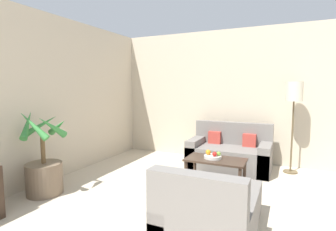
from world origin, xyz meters
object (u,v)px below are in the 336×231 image
object	(u,v)px
coffee_table	(216,163)
apple_green	(219,154)
apple_red	(215,154)
armchair	(207,227)
fruit_bowl	(213,157)
sofa_loveseat	(230,154)
potted_palm	(44,169)
floor_lamp	(294,97)
orange_fruit	(208,152)
ottoman	(232,201)

from	to	relation	value
coffee_table	apple_green	xyz separation A→B (m)	(0.04, 0.04, 0.14)
apple_red	armchair	bearing A→B (deg)	-77.09
coffee_table	apple_green	size ratio (longest dim) A/B	13.73
fruit_bowl	sofa_loveseat	bearing A→B (deg)	85.56
potted_palm	armchair	xyz separation A→B (m)	(2.51, -0.36, -0.10)
armchair	apple_green	bearing A→B (deg)	100.96
sofa_loveseat	floor_lamp	world-z (taller)	floor_lamp
floor_lamp	orange_fruit	bearing A→B (deg)	-136.90
apple_green	armchair	xyz separation A→B (m)	(0.35, -1.79, -0.22)
fruit_bowl	ottoman	world-z (taller)	fruit_bowl
potted_palm	armchair	world-z (taller)	potted_palm
orange_fruit	ottoman	distance (m)	1.16
apple_red	potted_palm	bearing A→B (deg)	-147.16
floor_lamp	armchair	distance (m)	3.18
fruit_bowl	potted_palm	bearing A→B (deg)	-145.93
floor_lamp	armchair	xyz separation A→B (m)	(-0.69, -2.91, -1.08)
sofa_loveseat	ottoman	world-z (taller)	sofa_loveseat
potted_palm	floor_lamp	world-z (taller)	floor_lamp
potted_palm	ottoman	size ratio (longest dim) A/B	2.00
potted_palm	fruit_bowl	bearing A→B (deg)	34.07
potted_palm	orange_fruit	bearing A→B (deg)	35.43
coffee_table	orange_fruit	distance (m)	0.20
sofa_loveseat	coffee_table	xyz separation A→B (m)	(-0.02, -0.93, 0.07)
coffee_table	ottoman	world-z (taller)	coffee_table
sofa_loveseat	fruit_bowl	world-z (taller)	sofa_loveseat
sofa_loveseat	coffee_table	size ratio (longest dim) A/B	1.61
floor_lamp	coffee_table	bearing A→B (deg)	-132.99
orange_fruit	ottoman	bearing A→B (deg)	-59.07
apple_red	armchair	world-z (taller)	armchair
potted_palm	sofa_loveseat	size ratio (longest dim) A/B	0.83
floor_lamp	fruit_bowl	xyz separation A→B (m)	(-1.12, -1.14, -0.92)
sofa_loveseat	ottoman	size ratio (longest dim) A/B	2.41
apple_red	ottoman	size ratio (longest dim) A/B	0.12
sofa_loveseat	coffee_table	distance (m)	0.94
floor_lamp	ottoman	xyz separation A→B (m)	(-0.63, -2.09, -1.16)
potted_palm	orange_fruit	distance (m)	2.45
sofa_loveseat	orange_fruit	size ratio (longest dim) A/B	17.87
fruit_bowl	apple_green	distance (m)	0.11
sofa_loveseat	coffee_table	world-z (taller)	sofa_loveseat
fruit_bowl	orange_fruit	xyz separation A→B (m)	(-0.08, 0.02, 0.06)
floor_lamp	orange_fruit	size ratio (longest dim) A/B	19.62
floor_lamp	coffee_table	size ratio (longest dim) A/B	1.77
coffee_table	armchair	distance (m)	1.80
potted_palm	armchair	bearing A→B (deg)	-8.16
coffee_table	apple_red	xyz separation A→B (m)	(-0.01, -0.03, 0.14)
sofa_loveseat	apple_red	xyz separation A→B (m)	(-0.03, -0.96, 0.21)
apple_red	apple_green	world-z (taller)	apple_red
sofa_loveseat	fruit_bowl	distance (m)	0.94
potted_palm	fruit_bowl	world-z (taller)	potted_palm
fruit_bowl	apple_red	size ratio (longest dim) A/B	3.71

